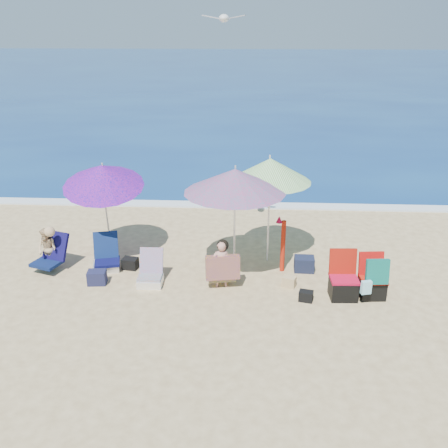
{
  "coord_description": "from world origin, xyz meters",
  "views": [
    {
      "loc": [
        0.21,
        -8.57,
        5.01
      ],
      "look_at": [
        -0.3,
        1.0,
        1.1
      ],
      "focal_mm": 40.5,
      "sensor_mm": 36.0,
      "label": 1
    }
  ],
  "objects_px": {
    "umbrella_striped": "(270,170)",
    "chair_navy": "(106,260)",
    "umbrella_turquoise": "(235,181)",
    "chair_rainbow": "(151,275)",
    "camp_chair_left": "(343,284)",
    "person_left": "(48,249)",
    "umbrella_blue": "(103,176)",
    "seagull": "(224,18)",
    "person_center": "(222,265)",
    "furled_umbrella": "(282,241)",
    "camp_chair_right": "(372,282)"
  },
  "relations": [
    {
      "from": "umbrella_striped",
      "to": "chair_navy",
      "type": "distance_m",
      "value": 4.0
    },
    {
      "from": "umbrella_striped",
      "to": "chair_rainbow",
      "type": "xyz_separation_m",
      "value": [
        -2.4,
        -1.31,
        -1.87
      ]
    },
    {
      "from": "person_left",
      "to": "seagull",
      "type": "xyz_separation_m",
      "value": [
        3.7,
        0.88,
        4.55
      ]
    },
    {
      "from": "umbrella_turquoise",
      "to": "chair_rainbow",
      "type": "bearing_deg",
      "value": -163.3
    },
    {
      "from": "furled_umbrella",
      "to": "seagull",
      "type": "bearing_deg",
      "value": 150.56
    },
    {
      "from": "seagull",
      "to": "furled_umbrella",
      "type": "bearing_deg",
      "value": -29.44
    },
    {
      "from": "seagull",
      "to": "chair_navy",
      "type": "bearing_deg",
      "value": -162.38
    },
    {
      "from": "chair_rainbow",
      "to": "seagull",
      "type": "bearing_deg",
      "value": 44.76
    },
    {
      "from": "chair_rainbow",
      "to": "seagull",
      "type": "height_order",
      "value": "seagull"
    },
    {
      "from": "chair_navy",
      "to": "furled_umbrella",
      "type": "bearing_deg",
      "value": 1.23
    },
    {
      "from": "chair_navy",
      "to": "person_center",
      "type": "distance_m",
      "value": 2.63
    },
    {
      "from": "chair_navy",
      "to": "person_center",
      "type": "bearing_deg",
      "value": -14.84
    },
    {
      "from": "umbrella_striped",
      "to": "chair_rainbow",
      "type": "distance_m",
      "value": 3.31
    },
    {
      "from": "person_center",
      "to": "person_left",
      "type": "relative_size",
      "value": 0.97
    },
    {
      "from": "person_center",
      "to": "umbrella_striped",
      "type": "bearing_deg",
      "value": 55.14
    },
    {
      "from": "chair_rainbow",
      "to": "camp_chair_left",
      "type": "distance_m",
      "value": 3.83
    },
    {
      "from": "person_left",
      "to": "furled_umbrella",
      "type": "bearing_deg",
      "value": 2.0
    },
    {
      "from": "camp_chair_right",
      "to": "person_left",
      "type": "height_order",
      "value": "person_left"
    },
    {
      "from": "camp_chair_right",
      "to": "seagull",
      "type": "height_order",
      "value": "seagull"
    },
    {
      "from": "umbrella_turquoise",
      "to": "furled_umbrella",
      "type": "relative_size",
      "value": 1.98
    },
    {
      "from": "umbrella_striped",
      "to": "camp_chair_right",
      "type": "distance_m",
      "value": 3.08
    },
    {
      "from": "chair_navy",
      "to": "umbrella_turquoise",
      "type": "bearing_deg",
      "value": -2.32
    },
    {
      "from": "furled_umbrella",
      "to": "chair_navy",
      "type": "height_order",
      "value": "furled_umbrella"
    },
    {
      "from": "umbrella_blue",
      "to": "camp_chair_left",
      "type": "distance_m",
      "value": 5.41
    },
    {
      "from": "chair_navy",
      "to": "person_left",
      "type": "bearing_deg",
      "value": -175.59
    },
    {
      "from": "person_center",
      "to": "umbrella_blue",
      "type": "bearing_deg",
      "value": 155.84
    },
    {
      "from": "chair_navy",
      "to": "person_left",
      "type": "height_order",
      "value": "person_left"
    },
    {
      "from": "chair_navy",
      "to": "camp_chair_right",
      "type": "bearing_deg",
      "value": -9.77
    },
    {
      "from": "furled_umbrella",
      "to": "chair_navy",
      "type": "distance_m",
      "value": 3.79
    },
    {
      "from": "umbrella_turquoise",
      "to": "umbrella_striped",
      "type": "bearing_deg",
      "value": 48.11
    },
    {
      "from": "furled_umbrella",
      "to": "camp_chair_right",
      "type": "distance_m",
      "value": 2.01
    },
    {
      "from": "umbrella_striped",
      "to": "chair_navy",
      "type": "relative_size",
      "value": 3.06
    },
    {
      "from": "chair_rainbow",
      "to": "camp_chair_right",
      "type": "relative_size",
      "value": 0.76
    },
    {
      "from": "camp_chair_left",
      "to": "person_left",
      "type": "distance_m",
      "value": 6.15
    },
    {
      "from": "umbrella_blue",
      "to": "chair_rainbow",
      "type": "xyz_separation_m",
      "value": [
        1.13,
        -1.11,
        -1.75
      ]
    },
    {
      "from": "person_left",
      "to": "camp_chair_right",
      "type": "bearing_deg",
      "value": -7.24
    },
    {
      "from": "chair_rainbow",
      "to": "seagull",
      "type": "xyz_separation_m",
      "value": [
        1.42,
        1.41,
        4.83
      ]
    },
    {
      "from": "chair_navy",
      "to": "camp_chair_left",
      "type": "relative_size",
      "value": 0.84
    },
    {
      "from": "umbrella_turquoise",
      "to": "seagull",
      "type": "xyz_separation_m",
      "value": [
        -0.26,
        0.9,
        2.96
      ]
    },
    {
      "from": "umbrella_blue",
      "to": "camp_chair_left",
      "type": "xyz_separation_m",
      "value": [
        4.95,
        -1.44,
        -1.66
      ]
    },
    {
      "from": "umbrella_striped",
      "to": "camp_chair_right",
      "type": "xyz_separation_m",
      "value": [
        1.97,
        -1.63,
        -1.73
      ]
    },
    {
      "from": "camp_chair_left",
      "to": "umbrella_striped",
      "type": "bearing_deg",
      "value": 130.76
    },
    {
      "from": "umbrella_striped",
      "to": "umbrella_blue",
      "type": "distance_m",
      "value": 3.54
    },
    {
      "from": "umbrella_turquoise",
      "to": "person_left",
      "type": "relative_size",
      "value": 2.45
    },
    {
      "from": "camp_chair_right",
      "to": "camp_chair_left",
      "type": "bearing_deg",
      "value": -178.97
    },
    {
      "from": "umbrella_blue",
      "to": "seagull",
      "type": "distance_m",
      "value": 4.01
    },
    {
      "from": "camp_chair_right",
      "to": "person_center",
      "type": "xyz_separation_m",
      "value": [
        -2.91,
        0.27,
        0.16
      ]
    },
    {
      "from": "camp_chair_right",
      "to": "person_center",
      "type": "height_order",
      "value": "person_center"
    },
    {
      "from": "furled_umbrella",
      "to": "seagull",
      "type": "xyz_separation_m",
      "value": [
        -1.26,
        0.71,
        4.32
      ]
    },
    {
      "from": "person_center",
      "to": "seagull",
      "type": "height_order",
      "value": "seagull"
    }
  ]
}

